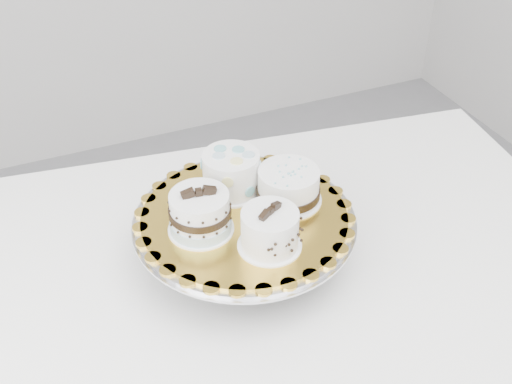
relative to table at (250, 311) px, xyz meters
name	(u,v)px	position (x,y,z in m)	size (l,w,h in m)	color
table	(250,311)	(0.00, 0.00, 0.00)	(1.38, 1.01, 0.75)	white
cake_stand	(245,232)	(0.01, 0.05, 0.14)	(0.37, 0.37, 0.10)	gray
cake_board	(244,216)	(0.01, 0.05, 0.17)	(0.34, 0.34, 0.01)	orange
cake_swirl	(270,231)	(0.02, -0.03, 0.21)	(0.12, 0.12, 0.08)	white
cake_banded	(200,214)	(-0.07, 0.04, 0.21)	(0.11, 0.11, 0.09)	white
cake_dots	(231,172)	(0.02, 0.12, 0.21)	(0.13, 0.13, 0.07)	white
cake_ribbon	(289,186)	(0.10, 0.06, 0.20)	(0.13, 0.13, 0.06)	white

